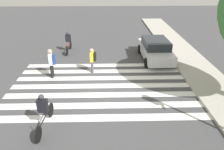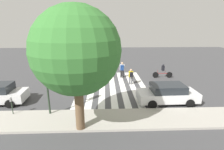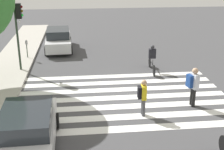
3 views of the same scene
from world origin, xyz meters
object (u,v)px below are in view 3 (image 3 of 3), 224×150
car_parked_silver_sedan (27,131)px  traffic_light (18,22)px  parking_meter (27,45)px  pedestrian_adult_tall_backpack (143,95)px  cyclist_mid_street (152,57)px  car_parked_dark_suv (58,39)px  pedestrian_child_with_backpack (193,84)px

car_parked_silver_sedan → traffic_light: bearing=8.6°
parking_meter → car_parked_silver_sedan: 10.92m
pedestrian_adult_tall_backpack → cyclist_mid_street: size_ratio=0.71×
traffic_light → car_parked_dark_suv: size_ratio=0.94×
traffic_light → pedestrian_child_with_backpack: 10.12m
pedestrian_child_with_backpack → traffic_light: bearing=-135.0°
parking_meter → traffic_light: bearing=-177.9°
traffic_light → cyclist_mid_street: (-0.80, -7.53, -2.05)m
traffic_light → pedestrian_adult_tall_backpack: bearing=-136.7°
pedestrian_child_with_backpack → car_parked_dark_suv: pedestrian_child_with_backpack is taller
car_parked_dark_suv → car_parked_silver_sedan: bearing=175.7°
cyclist_mid_street → car_parked_dark_suv: 7.85m
parking_meter → car_parked_silver_sedan: car_parked_silver_sedan is taller
pedestrian_adult_tall_backpack → car_parked_silver_sedan: pedestrian_adult_tall_backpack is taller
pedestrian_child_with_backpack → cyclist_mid_street: 4.82m
car_parked_dark_suv → traffic_light: bearing=155.5°
pedestrian_adult_tall_backpack → car_parked_dark_suv: bearing=-155.8°
parking_meter → car_parked_silver_sedan: size_ratio=0.29×
traffic_light → parking_meter: (2.43, 0.09, -1.93)m
cyclist_mid_street → car_parked_dark_suv: (5.41, 5.69, -0.08)m
traffic_light → car_parked_silver_sedan: (-8.38, -1.48, -2.15)m
parking_meter → pedestrian_child_with_backpack: pedestrian_child_with_backpack is taller
pedestrian_adult_tall_backpack → pedestrian_child_with_backpack: size_ratio=0.89×
pedestrian_adult_tall_backpack → car_parked_silver_sedan: size_ratio=0.35×
parking_meter → pedestrian_adult_tall_backpack: pedestrian_adult_tall_backpack is taller
traffic_light → pedestrian_child_with_backpack: size_ratio=2.32×
pedestrian_child_with_backpack → car_parked_silver_sedan: (-2.81, 6.77, -0.29)m
parking_meter → pedestrian_adult_tall_backpack: size_ratio=0.83×
traffic_light → car_parked_dark_suv: 5.39m
traffic_light → pedestrian_adult_tall_backpack: (-6.23, -5.87, -1.98)m
traffic_light → pedestrian_child_with_backpack: (-5.56, -8.25, -1.86)m
parking_meter → car_parked_dark_suv: 2.91m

